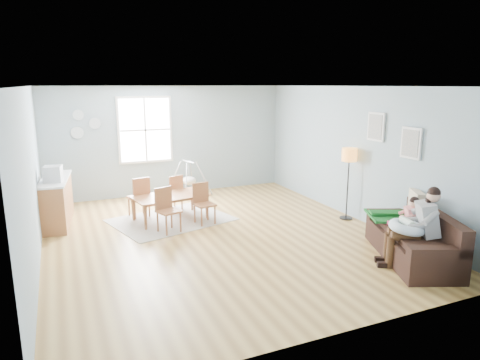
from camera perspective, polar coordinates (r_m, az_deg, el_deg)
name	(u,v)px	position (r m, az deg, el deg)	size (l,w,h in m)	color
room	(217,103)	(7.48, -3.04, 10.23)	(8.40, 9.40, 3.90)	olive
window	(145,130)	(10.72, -12.54, 6.54)	(1.32, 0.08, 1.62)	white
pictures	(393,135)	(8.20, 19.69, 5.73)	(0.05, 1.34, 0.74)	white
wall_plates	(83,125)	(10.54, -20.15, 6.95)	(0.67, 0.02, 0.66)	#9CAFBB
sofa	(415,242)	(7.41, 22.30, -7.64)	(1.54, 2.16, 0.80)	black
green_throw	(396,216)	(7.89, 20.07, -4.50)	(0.91, 0.76, 0.04)	#166129
beige_pillow	(416,205)	(7.80, 22.44, -3.15)	(0.14, 0.49, 0.49)	#C5B597
father	(417,224)	(7.00, 22.49, -5.46)	(0.92, 0.73, 1.26)	gray
nursing_pillow	(407,227)	(6.95, 21.35, -5.89)	(0.54, 0.54, 0.15)	#C7E8F9
infant	(406,222)	(6.96, 21.28, -5.22)	(0.20, 0.36, 0.13)	silver
toddler	(408,215)	(7.43, 21.46, -4.39)	(0.51, 0.40, 0.76)	silver
floor_lamp	(349,161)	(8.92, 14.34, 2.50)	(0.30, 0.30, 1.48)	black
storage_cube	(407,238)	(7.69, 21.38, -7.21)	(0.47, 0.43, 0.47)	silver
rug	(171,220)	(8.96, -9.13, -5.24)	(2.25, 1.71, 0.01)	#A49E96
dining_table	(171,208)	(8.89, -9.19, -3.67)	(1.49, 0.83, 0.52)	brown
chair_sw	(166,207)	(8.17, -9.78, -3.61)	(0.48, 0.48, 0.85)	#945C33
chair_se	(203,201)	(8.58, -4.97, -2.82)	(0.42, 0.42, 0.82)	#945C33
chair_nw	(140,195)	(9.12, -13.20, -1.96)	(0.47, 0.47, 0.87)	#945C33
chair_ne	(174,191)	(9.51, -8.78, -1.45)	(0.46, 0.46, 0.80)	#945C33
counter	(57,201)	(9.26, -23.23, -2.55)	(0.68, 1.71, 0.93)	brown
monitor	(53,174)	(8.82, -23.71, 0.76)	(0.37, 0.36, 0.30)	#B9BABF
baby_swing	(189,180)	(10.79, -6.82, 0.00)	(1.08, 1.09, 0.87)	#B9BABF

